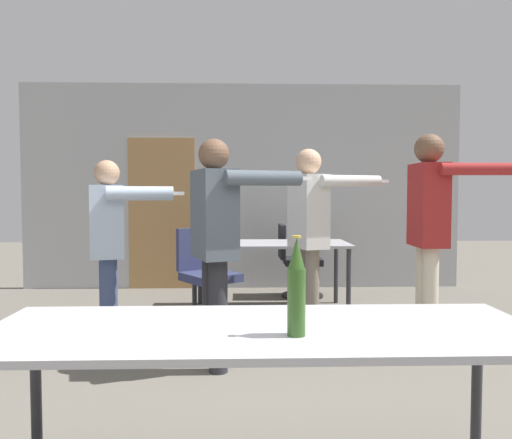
% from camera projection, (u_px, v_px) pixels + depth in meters
% --- Properties ---
extents(back_wall, '(5.97, 0.12, 2.78)m').
position_uv_depth(back_wall, '(241.00, 187.00, 6.85)').
color(back_wall, '#B2B5B7').
rests_on(back_wall, ground_plane).
extents(conference_table_near, '(2.22, 0.78, 0.75)m').
position_uv_depth(conference_table_near, '(263.00, 342.00, 2.02)').
color(conference_table_near, '#A8A8AD').
rests_on(conference_table_near, ground_plane).
extents(conference_table_far, '(1.73, 0.81, 0.75)m').
position_uv_depth(conference_table_far, '(270.00, 249.00, 5.51)').
color(conference_table_far, '#A8A8AD').
rests_on(conference_table_far, ground_plane).
extents(person_left_plaid, '(0.87, 0.57, 1.69)m').
position_uv_depth(person_left_plaid, '(310.00, 224.00, 4.40)').
color(person_left_plaid, slate).
rests_on(person_left_plaid, ground_plane).
extents(person_right_polo, '(0.79, 0.60, 1.78)m').
position_uv_depth(person_right_polo, '(430.00, 219.00, 4.08)').
color(person_right_polo, beige).
rests_on(person_right_polo, ground_plane).
extents(person_far_watching, '(0.90, 0.62, 1.69)m').
position_uv_depth(person_far_watching, '(216.00, 231.00, 3.66)').
color(person_far_watching, '#28282D').
rests_on(person_far_watching, ground_plane).
extents(person_near_casual, '(0.85, 0.68, 1.57)m').
position_uv_depth(person_near_casual, '(110.00, 236.00, 4.21)').
color(person_near_casual, '#3D4C75').
rests_on(person_near_casual, ground_plane).
extents(office_chair_side_rolled, '(0.55, 0.52, 0.91)m').
position_uv_depth(office_chair_side_rolled, '(296.00, 263.00, 6.25)').
color(office_chair_side_rolled, black).
rests_on(office_chair_side_rolled, ground_plane).
extents(office_chair_near_pushed, '(0.67, 0.68, 0.95)m').
position_uv_depth(office_chair_near_pushed, '(207.00, 280.00, 4.87)').
color(office_chair_near_pushed, black).
rests_on(office_chair_near_pushed, ground_plane).
extents(beer_bottle, '(0.07, 0.07, 0.38)m').
position_uv_depth(beer_bottle, '(296.00, 289.00, 1.88)').
color(beer_bottle, '#2D511E').
rests_on(beer_bottle, conference_table_near).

